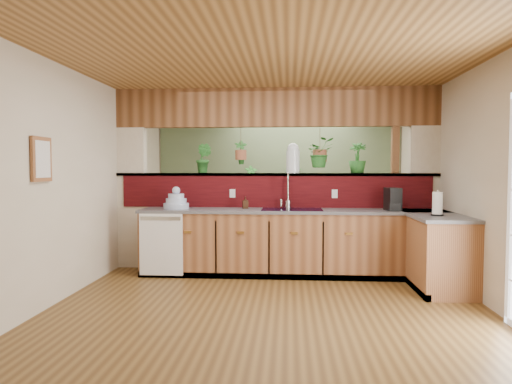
# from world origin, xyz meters

# --- Properties ---
(ground) EXTENTS (4.60, 7.00, 0.01)m
(ground) POSITION_xyz_m (0.00, 0.00, 0.00)
(ground) COLOR brown
(ground) RESTS_ON ground
(ceiling) EXTENTS (4.60, 7.00, 0.01)m
(ceiling) POSITION_xyz_m (0.00, 0.00, 2.60)
(ceiling) COLOR brown
(ceiling) RESTS_ON ground
(wall_back) EXTENTS (4.60, 0.02, 2.60)m
(wall_back) POSITION_xyz_m (0.00, 3.50, 1.30)
(wall_back) COLOR beige
(wall_back) RESTS_ON ground
(wall_front) EXTENTS (4.60, 0.02, 2.60)m
(wall_front) POSITION_xyz_m (0.00, -3.50, 1.30)
(wall_front) COLOR beige
(wall_front) RESTS_ON ground
(wall_left) EXTENTS (0.02, 7.00, 2.60)m
(wall_left) POSITION_xyz_m (-2.30, 0.00, 1.30)
(wall_left) COLOR beige
(wall_left) RESTS_ON ground
(wall_right) EXTENTS (0.02, 7.00, 2.60)m
(wall_right) POSITION_xyz_m (2.30, 0.00, 1.30)
(wall_right) COLOR beige
(wall_right) RESTS_ON ground
(pass_through_partition) EXTENTS (4.60, 0.21, 2.60)m
(pass_through_partition) POSITION_xyz_m (0.03, 1.35, 1.19)
(pass_through_partition) COLOR beige
(pass_through_partition) RESTS_ON ground
(pass_through_ledge) EXTENTS (4.60, 0.21, 0.04)m
(pass_through_ledge) POSITION_xyz_m (0.00, 1.35, 1.37)
(pass_through_ledge) COLOR brown
(pass_through_ledge) RESTS_ON ground
(header_beam) EXTENTS (4.60, 0.15, 0.55)m
(header_beam) POSITION_xyz_m (0.00, 1.35, 2.33)
(header_beam) COLOR brown
(header_beam) RESTS_ON ground
(sage_backwall) EXTENTS (4.55, 0.02, 2.55)m
(sage_backwall) POSITION_xyz_m (0.00, 3.48, 1.30)
(sage_backwall) COLOR #596E4B
(sage_backwall) RESTS_ON ground
(countertop) EXTENTS (4.14, 1.52, 0.90)m
(countertop) POSITION_xyz_m (0.84, 0.87, 0.45)
(countertop) COLOR brown
(countertop) RESTS_ON ground
(dishwasher) EXTENTS (0.58, 0.03, 0.82)m
(dishwasher) POSITION_xyz_m (-1.48, 0.66, 0.46)
(dishwasher) COLOR white
(dishwasher) RESTS_ON ground
(navy_sink) EXTENTS (0.82, 0.50, 0.18)m
(navy_sink) POSITION_xyz_m (0.25, 0.98, 0.82)
(navy_sink) COLOR black
(navy_sink) RESTS_ON countertop
(framed_print) EXTENTS (0.04, 0.35, 0.45)m
(framed_print) POSITION_xyz_m (-2.27, -0.80, 1.55)
(framed_print) COLOR brown
(framed_print) RESTS_ON wall_left
(faucet) EXTENTS (0.22, 0.22, 0.51)m
(faucet) POSITION_xyz_m (0.19, 1.13, 1.17)
(faucet) COLOR #B7B7B2
(faucet) RESTS_ON countertop
(dish_stack) EXTENTS (0.35, 0.35, 0.31)m
(dish_stack) POSITION_xyz_m (-1.35, 0.98, 1.00)
(dish_stack) COLOR #AABBDC
(dish_stack) RESTS_ON countertop
(soap_dispenser) EXTENTS (0.09, 0.09, 0.17)m
(soap_dispenser) POSITION_xyz_m (-0.40, 1.06, 0.98)
(soap_dispenser) COLOR #3A2215
(soap_dispenser) RESTS_ON countertop
(coffee_maker) EXTENTS (0.16, 0.27, 0.30)m
(coffee_maker) POSITION_xyz_m (1.58, 0.91, 1.04)
(coffee_maker) COLOR black
(coffee_maker) RESTS_ON countertop
(paper_towel) EXTENTS (0.14, 0.14, 0.30)m
(paper_towel) POSITION_xyz_m (1.95, 0.28, 1.04)
(paper_towel) COLOR black
(paper_towel) RESTS_ON countertop
(glass_jar) EXTENTS (0.19, 0.19, 0.43)m
(glass_jar) POSITION_xyz_m (0.26, 1.35, 1.60)
(glass_jar) COLOR silver
(glass_jar) RESTS_ON pass_through_ledge
(ledge_plant_left) EXTENTS (0.29, 0.27, 0.43)m
(ledge_plant_left) POSITION_xyz_m (-1.03, 1.35, 1.60)
(ledge_plant_left) COLOR #246223
(ledge_plant_left) RESTS_ON pass_through_ledge
(ledge_plant_right) EXTENTS (0.29, 0.29, 0.44)m
(ledge_plant_right) POSITION_xyz_m (1.17, 1.35, 1.61)
(ledge_plant_right) COLOR #246223
(ledge_plant_right) RESTS_ON pass_through_ledge
(hanging_plant_a) EXTENTS (0.19, 0.16, 0.47)m
(hanging_plant_a) POSITION_xyz_m (-0.49, 1.35, 1.80)
(hanging_plant_a) COLOR brown
(hanging_plant_a) RESTS_ON header_beam
(hanging_plant_b) EXTENTS (0.46, 0.42, 0.55)m
(hanging_plant_b) POSITION_xyz_m (0.64, 1.35, 1.86)
(hanging_plant_b) COLOR brown
(hanging_plant_b) RESTS_ON header_beam
(shelving_console) EXTENTS (1.72, 0.77, 1.11)m
(shelving_console) POSITION_xyz_m (-0.11, 3.25, 0.50)
(shelving_console) COLOR black
(shelving_console) RESTS_ON ground
(shelf_plant_a) EXTENTS (0.29, 0.24, 0.46)m
(shelf_plant_a) POSITION_xyz_m (-0.50, 3.25, 1.28)
(shelf_plant_a) COLOR #246223
(shelf_plant_a) RESTS_ON shelving_console
(shelf_plant_b) EXTENTS (0.37, 0.37, 0.50)m
(shelf_plant_b) POSITION_xyz_m (0.29, 3.25, 1.31)
(shelf_plant_b) COLOR #246223
(shelf_plant_b) RESTS_ON shelving_console
(floor_plant) EXTENTS (0.75, 0.69, 0.73)m
(floor_plant) POSITION_xyz_m (0.46, 2.67, 0.36)
(floor_plant) COLOR #246223
(floor_plant) RESTS_ON ground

